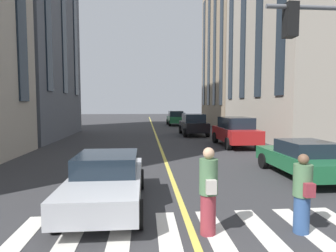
{
  "coord_description": "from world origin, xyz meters",
  "views": [
    {
      "loc": [
        -2.46,
        0.98,
        2.69
      ],
      "look_at": [
        10.21,
        -0.07,
        1.73
      ],
      "focal_mm": 30.22,
      "sensor_mm": 36.0,
      "label": 1
    }
  ],
  "objects_px": {
    "car_red_parked_a": "(180,117)",
    "car_black_far": "(193,124)",
    "pedestrian_companion": "(302,194)",
    "car_red_near": "(236,131)",
    "car_silver_mid": "(107,180)",
    "car_green_parked_b": "(176,118)",
    "pedestrian_near": "(208,191)",
    "car_green_oncoming": "(303,158)"
  },
  "relations": [
    {
      "from": "car_silver_mid",
      "to": "pedestrian_near",
      "type": "height_order",
      "value": "pedestrian_near"
    },
    {
      "from": "car_red_parked_a",
      "to": "car_silver_mid",
      "type": "distance_m",
      "value": 40.06
    },
    {
      "from": "car_silver_mid",
      "to": "pedestrian_companion",
      "type": "relative_size",
      "value": 2.62
    },
    {
      "from": "car_green_oncoming",
      "to": "car_silver_mid",
      "type": "distance_m",
      "value": 7.32
    },
    {
      "from": "car_black_far",
      "to": "pedestrian_near",
      "type": "relative_size",
      "value": 2.57
    },
    {
      "from": "car_black_far",
      "to": "car_green_oncoming",
      "type": "bearing_deg",
      "value": -173.8
    },
    {
      "from": "car_silver_mid",
      "to": "car_black_far",
      "type": "relative_size",
      "value": 0.94
    },
    {
      "from": "car_green_parked_b",
      "to": "car_green_oncoming",
      "type": "distance_m",
      "value": 26.78
    },
    {
      "from": "car_black_far",
      "to": "pedestrian_companion",
      "type": "xyz_separation_m",
      "value": [
        -19.11,
        1.01,
        -0.13
      ]
    },
    {
      "from": "car_red_parked_a",
      "to": "pedestrian_near",
      "type": "xyz_separation_m",
      "value": [
        -41.35,
        4.58,
        0.22
      ]
    },
    {
      "from": "car_green_parked_b",
      "to": "pedestrian_near",
      "type": "relative_size",
      "value": 2.57
    },
    {
      "from": "car_green_oncoming",
      "to": "car_black_far",
      "type": "xyz_separation_m",
      "value": [
        14.67,
        1.59,
        0.27
      ]
    },
    {
      "from": "car_silver_mid",
      "to": "pedestrian_companion",
      "type": "height_order",
      "value": "pedestrian_companion"
    },
    {
      "from": "car_red_parked_a",
      "to": "car_black_far",
      "type": "height_order",
      "value": "car_black_far"
    },
    {
      "from": "car_red_parked_a",
      "to": "car_red_near",
      "type": "bearing_deg",
      "value": 180.0
    },
    {
      "from": "car_black_far",
      "to": "pedestrian_companion",
      "type": "height_order",
      "value": "car_black_far"
    },
    {
      "from": "car_green_parked_b",
      "to": "car_red_near",
      "type": "distance_m",
      "value": 18.92
    },
    {
      "from": "car_red_near",
      "to": "car_black_far",
      "type": "distance_m",
      "value": 6.97
    },
    {
      "from": "car_red_near",
      "to": "pedestrian_near",
      "type": "xyz_separation_m",
      "value": [
        -12.24,
        4.58,
        -0.05
      ]
    },
    {
      "from": "car_red_parked_a",
      "to": "car_silver_mid",
      "type": "height_order",
      "value": "same"
    },
    {
      "from": "pedestrian_companion",
      "to": "pedestrian_near",
      "type": "bearing_deg",
      "value": 87.32
    },
    {
      "from": "car_red_parked_a",
      "to": "pedestrian_companion",
      "type": "xyz_separation_m",
      "value": [
        -41.45,
        2.61,
        0.14
      ]
    },
    {
      "from": "car_green_oncoming",
      "to": "pedestrian_companion",
      "type": "distance_m",
      "value": 5.16
    },
    {
      "from": "car_green_parked_b",
      "to": "pedestrian_near",
      "type": "height_order",
      "value": "car_green_parked_b"
    },
    {
      "from": "car_black_far",
      "to": "pedestrian_near",
      "type": "bearing_deg",
      "value": 171.08
    },
    {
      "from": "car_green_oncoming",
      "to": "pedestrian_companion",
      "type": "xyz_separation_m",
      "value": [
        -4.45,
        2.61,
        0.14
      ]
    },
    {
      "from": "car_red_parked_a",
      "to": "car_green_parked_b",
      "type": "bearing_deg",
      "value": 169.8
    },
    {
      "from": "car_black_far",
      "to": "car_green_parked_b",
      "type": "bearing_deg",
      "value": 1.23
    },
    {
      "from": "car_silver_mid",
      "to": "car_black_far",
      "type": "distance_m",
      "value": 17.93
    },
    {
      "from": "car_black_far",
      "to": "car_red_parked_a",
      "type": "bearing_deg",
      "value": -4.08
    },
    {
      "from": "car_silver_mid",
      "to": "pedestrian_near",
      "type": "distance_m",
      "value": 3.0
    },
    {
      "from": "car_green_parked_b",
      "to": "car_silver_mid",
      "type": "distance_m",
      "value": 29.6
    },
    {
      "from": "car_red_near",
      "to": "car_silver_mid",
      "type": "height_order",
      "value": "car_red_near"
    },
    {
      "from": "car_black_far",
      "to": "pedestrian_near",
      "type": "xyz_separation_m",
      "value": [
        -19.02,
        2.99,
        -0.05
      ]
    },
    {
      "from": "car_silver_mid",
      "to": "pedestrian_companion",
      "type": "distance_m",
      "value": 4.73
    },
    {
      "from": "car_red_near",
      "to": "pedestrian_companion",
      "type": "relative_size",
      "value": 2.8
    },
    {
      "from": "pedestrian_companion",
      "to": "car_red_near",
      "type": "bearing_deg",
      "value": -11.94
    },
    {
      "from": "car_red_parked_a",
      "to": "car_black_far",
      "type": "relative_size",
      "value": 0.94
    },
    {
      "from": "car_red_near",
      "to": "car_green_parked_b",
      "type": "bearing_deg",
      "value": 5.62
    },
    {
      "from": "car_red_parked_a",
      "to": "pedestrian_near",
      "type": "height_order",
      "value": "pedestrian_near"
    },
    {
      "from": "car_green_parked_b",
      "to": "car_red_near",
      "type": "bearing_deg",
      "value": -174.38
    },
    {
      "from": "car_green_oncoming",
      "to": "pedestrian_near",
      "type": "height_order",
      "value": "pedestrian_near"
    }
  ]
}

